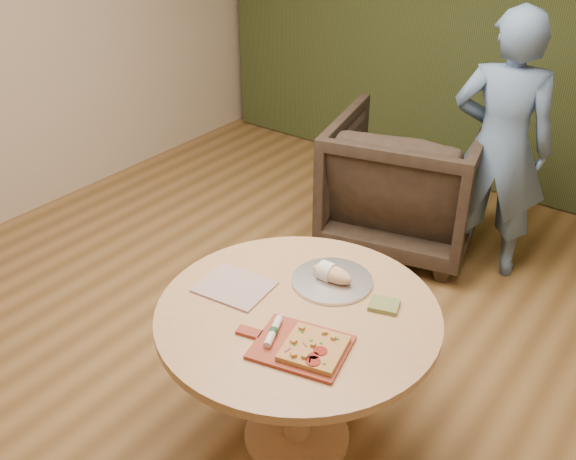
# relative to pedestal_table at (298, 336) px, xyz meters

# --- Properties ---
(room_shell) EXTENTS (5.04, 6.04, 2.84)m
(room_shell) POSITION_rel_pedestal_table_xyz_m (-0.47, 0.19, 0.79)
(room_shell) COLOR brown
(room_shell) RESTS_ON ground
(curtain) EXTENTS (4.80, 0.14, 2.78)m
(curtain) POSITION_rel_pedestal_table_xyz_m (-0.47, 3.09, 0.79)
(curtain) COLOR #273216
(curtain) RESTS_ON ground
(pedestal_table) EXTENTS (1.18, 1.18, 0.75)m
(pedestal_table) POSITION_rel_pedestal_table_xyz_m (0.00, 0.00, 0.00)
(pedestal_table) COLOR tan
(pedestal_table) RESTS_ON ground
(pizza_paddle) EXTENTS (0.47, 0.35, 0.01)m
(pizza_paddle) POSITION_rel_pedestal_table_xyz_m (0.14, -0.19, 0.15)
(pizza_paddle) COLOR #9A3A27
(pizza_paddle) RESTS_ON pedestal_table
(flatbread_pizza) EXTENTS (0.26, 0.26, 0.04)m
(flatbread_pizza) POSITION_rel_pedestal_table_xyz_m (0.21, -0.19, 0.17)
(flatbread_pizza) COLOR tan
(flatbread_pizza) RESTS_ON pizza_paddle
(cutlery_roll) EXTENTS (0.09, 0.19, 0.03)m
(cutlery_roll) POSITION_rel_pedestal_table_xyz_m (0.03, -0.20, 0.17)
(cutlery_roll) COLOR silver
(cutlery_roll) RESTS_ON pizza_paddle
(newspaper) EXTENTS (0.33, 0.28, 0.01)m
(newspaper) POSITION_rel_pedestal_table_xyz_m (-0.31, -0.04, 0.15)
(newspaper) COLOR beige
(newspaper) RESTS_ON pedestal_table
(serving_tray) EXTENTS (0.36, 0.36, 0.02)m
(serving_tray) POSITION_rel_pedestal_table_xyz_m (0.00, 0.25, 0.15)
(serving_tray) COLOR silver
(serving_tray) RESTS_ON pedestal_table
(bread_roll) EXTENTS (0.19, 0.09, 0.09)m
(bread_roll) POSITION_rel_pedestal_table_xyz_m (-0.01, 0.25, 0.18)
(bread_roll) COLOR #DDB387
(bread_roll) RESTS_ON serving_tray
(green_packet) EXTENTS (0.14, 0.13, 0.02)m
(green_packet) POSITION_rel_pedestal_table_xyz_m (0.28, 0.23, 0.15)
(green_packet) COLOR #53612B
(green_packet) RESTS_ON pedestal_table
(armchair) EXTENTS (1.16, 1.11, 1.00)m
(armchair) POSITION_rel_pedestal_table_xyz_m (-0.47, 1.90, -0.11)
(armchair) COLOR black
(armchair) RESTS_ON ground
(person_standing) EXTENTS (0.69, 0.54, 1.69)m
(person_standing) POSITION_rel_pedestal_table_xyz_m (0.12, 1.94, 0.23)
(person_standing) COLOR #51709A
(person_standing) RESTS_ON ground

